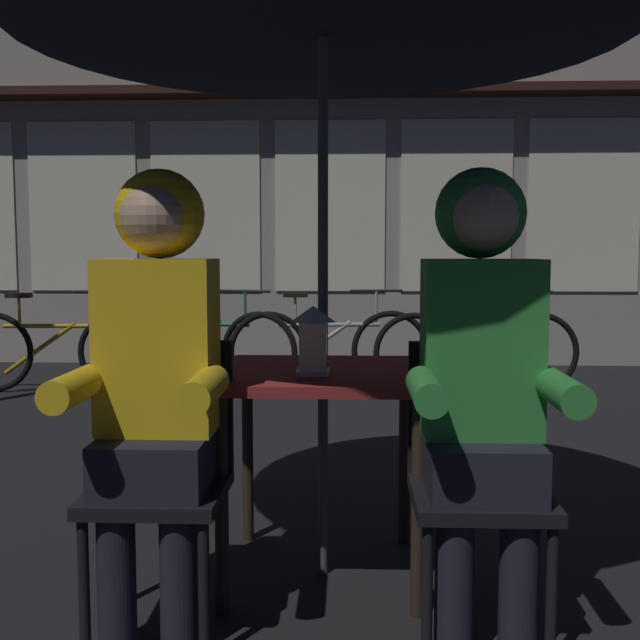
{
  "coord_description": "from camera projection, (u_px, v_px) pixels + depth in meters",
  "views": [
    {
      "loc": [
        0.1,
        -2.66,
        1.15
      ],
      "look_at": [
        0.0,
        -0.25,
        0.94
      ],
      "focal_mm": 43.03,
      "sensor_mm": 36.0,
      "label": 1
    }
  ],
  "objects": [
    {
      "name": "ground_plane",
      "position": [
        323.0,
        573.0,
        2.75
      ],
      "size": [
        60.0,
        60.0,
        0.0
      ],
      "primitive_type": "plane",
      "color": "black"
    },
    {
      "name": "cafe_table",
      "position": [
        323.0,
        398.0,
        2.69
      ],
      "size": [
        0.72,
        0.72,
        0.74
      ],
      "color": "maroon",
      "rests_on": "ground_plane"
    },
    {
      "name": "lantern",
      "position": [
        313.0,
        338.0,
        2.56
      ],
      "size": [
        0.11,
        0.11,
        0.23
      ],
      "color": "white",
      "rests_on": "cafe_table"
    },
    {
      "name": "chair_left",
      "position": [
        163.0,
        467.0,
        2.36
      ],
      "size": [
        0.4,
        0.4,
        0.87
      ],
      "color": "black",
      "rests_on": "ground_plane"
    },
    {
      "name": "chair_right",
      "position": [
        477.0,
        471.0,
        2.32
      ],
      "size": [
        0.4,
        0.4,
        0.87
      ],
      "color": "black",
      "rests_on": "ground_plane"
    },
    {
      "name": "person_left_hooded",
      "position": [
        156.0,
        355.0,
        2.27
      ],
      "size": [
        0.45,
        0.56,
        1.4
      ],
      "color": "black",
      "rests_on": "ground_plane"
    },
    {
      "name": "person_right_hooded",
      "position": [
        482.0,
        357.0,
        2.23
      ],
      "size": [
        0.45,
        0.56,
        1.4
      ],
      "color": "black",
      "rests_on": "ground_plane"
    },
    {
      "name": "shopfront_building",
      "position": [
        331.0,
        62.0,
        7.85
      ],
      "size": [
        10.0,
        0.93,
        6.2
      ],
      "color": "#9E9389",
      "rests_on": "ground_plane"
    },
    {
      "name": "bicycle_nearest",
      "position": [
        55.0,
        350.0,
        6.26
      ],
      "size": [
        1.68,
        0.12,
        0.84
      ],
      "color": "black",
      "rests_on": "ground_plane"
    },
    {
      "name": "bicycle_second",
      "position": [
        202.0,
        347.0,
        6.44
      ],
      "size": [
        1.65,
        0.44,
        0.84
      ],
      "color": "black",
      "rests_on": "ground_plane"
    },
    {
      "name": "bicycle_third",
      "position": [
        329.0,
        348.0,
        6.35
      ],
      "size": [
        1.67,
        0.25,
        0.84
      ],
      "color": "black",
      "rests_on": "ground_plane"
    },
    {
      "name": "bicycle_fourth",
      "position": [
        476.0,
        351.0,
        6.2
      ],
      "size": [
        1.68,
        0.15,
        0.84
      ],
      "color": "black",
      "rests_on": "ground_plane"
    }
  ]
}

